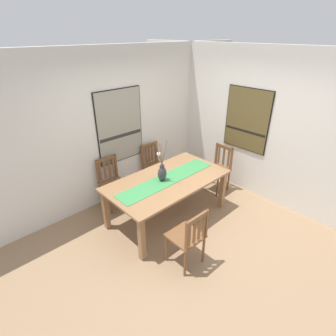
{
  "coord_description": "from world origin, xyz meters",
  "views": [
    {
      "loc": [
        -2.49,
        -2.06,
        2.89
      ],
      "look_at": [
        0.09,
        0.66,
        0.92
      ],
      "focal_mm": 28.16,
      "sensor_mm": 36.0,
      "label": 1
    }
  ],
  "objects_px": {
    "chair_0": "(188,237)",
    "chair_2": "(154,164)",
    "centerpiece_vase": "(162,172)",
    "chair_3": "(219,168)",
    "painting_on_side_wall": "(247,120)",
    "dining_table": "(167,184)",
    "painting_on_back_wall": "(120,126)",
    "chair_1": "(112,181)"
  },
  "relations": [
    {
      "from": "chair_0",
      "to": "chair_2",
      "type": "xyz_separation_m",
      "value": [
        1.03,
        1.9,
        0.01
      ]
    },
    {
      "from": "chair_0",
      "to": "centerpiece_vase",
      "type": "bearing_deg",
      "value": 66.54
    },
    {
      "from": "chair_3",
      "to": "painting_on_side_wall",
      "type": "xyz_separation_m",
      "value": [
        0.4,
        -0.24,
        0.95
      ]
    },
    {
      "from": "dining_table",
      "to": "painting_on_side_wall",
      "type": "relative_size",
      "value": 1.72
    },
    {
      "from": "chair_3",
      "to": "painting_on_back_wall",
      "type": "bearing_deg",
      "value": 139.98
    },
    {
      "from": "chair_2",
      "to": "chair_1",
      "type": "bearing_deg",
      "value": 179.46
    },
    {
      "from": "dining_table",
      "to": "painting_on_side_wall",
      "type": "xyz_separation_m",
      "value": [
        1.76,
        -0.27,
        0.77
      ]
    },
    {
      "from": "chair_0",
      "to": "painting_on_back_wall",
      "type": "xyz_separation_m",
      "value": [
        0.45,
        2.12,
        0.89
      ]
    },
    {
      "from": "chair_2",
      "to": "painting_on_back_wall",
      "type": "relative_size",
      "value": 0.69
    },
    {
      "from": "centerpiece_vase",
      "to": "painting_on_side_wall",
      "type": "relative_size",
      "value": 0.64
    },
    {
      "from": "dining_table",
      "to": "painting_on_side_wall",
      "type": "distance_m",
      "value": 1.94
    },
    {
      "from": "chair_0",
      "to": "chair_3",
      "type": "relative_size",
      "value": 0.98
    },
    {
      "from": "dining_table",
      "to": "chair_3",
      "type": "xyz_separation_m",
      "value": [
        1.36,
        -0.03,
        -0.18
      ]
    },
    {
      "from": "painting_on_back_wall",
      "to": "painting_on_side_wall",
      "type": "xyz_separation_m",
      "value": [
        1.82,
        -1.44,
        0.05
      ]
    },
    {
      "from": "chair_2",
      "to": "painting_on_side_wall",
      "type": "relative_size",
      "value": 0.78
    },
    {
      "from": "painting_on_side_wall",
      "to": "painting_on_back_wall",
      "type": "bearing_deg",
      "value": 141.62
    },
    {
      "from": "chair_2",
      "to": "chair_3",
      "type": "height_order",
      "value": "chair_3"
    },
    {
      "from": "centerpiece_vase",
      "to": "painting_on_back_wall",
      "type": "bearing_deg",
      "value": 88.65
    },
    {
      "from": "chair_1",
      "to": "painting_on_side_wall",
      "type": "relative_size",
      "value": 0.79
    },
    {
      "from": "centerpiece_vase",
      "to": "chair_1",
      "type": "distance_m",
      "value": 1.09
    },
    {
      "from": "centerpiece_vase",
      "to": "chair_0",
      "type": "height_order",
      "value": "centerpiece_vase"
    },
    {
      "from": "chair_0",
      "to": "chair_1",
      "type": "relative_size",
      "value": 0.98
    },
    {
      "from": "dining_table",
      "to": "painting_on_back_wall",
      "type": "xyz_separation_m",
      "value": [
        -0.06,
        1.17,
        0.72
      ]
    },
    {
      "from": "chair_1",
      "to": "chair_3",
      "type": "distance_m",
      "value": 2.08
    },
    {
      "from": "dining_table",
      "to": "chair_2",
      "type": "distance_m",
      "value": 1.1
    },
    {
      "from": "chair_1",
      "to": "chair_2",
      "type": "xyz_separation_m",
      "value": [
        0.98,
        -0.01,
        0.0
      ]
    },
    {
      "from": "chair_0",
      "to": "painting_on_side_wall",
      "type": "xyz_separation_m",
      "value": [
        2.27,
        0.68,
        0.95
      ]
    },
    {
      "from": "chair_2",
      "to": "chair_3",
      "type": "xyz_separation_m",
      "value": [
        0.85,
        -0.98,
        -0.01
      ]
    },
    {
      "from": "painting_on_back_wall",
      "to": "chair_3",
      "type": "bearing_deg",
      "value": -40.02
    },
    {
      "from": "painting_on_side_wall",
      "to": "chair_3",
      "type": "bearing_deg",
      "value": 148.21
    },
    {
      "from": "painting_on_back_wall",
      "to": "dining_table",
      "type": "bearing_deg",
      "value": -86.92
    },
    {
      "from": "chair_3",
      "to": "chair_2",
      "type": "bearing_deg",
      "value": 130.77
    },
    {
      "from": "chair_2",
      "to": "chair_3",
      "type": "distance_m",
      "value": 1.29
    },
    {
      "from": "chair_0",
      "to": "painting_on_back_wall",
      "type": "height_order",
      "value": "painting_on_back_wall"
    },
    {
      "from": "centerpiece_vase",
      "to": "chair_1",
      "type": "xyz_separation_m",
      "value": [
        -0.38,
        0.93,
        -0.42
      ]
    },
    {
      "from": "dining_table",
      "to": "chair_0",
      "type": "xyz_separation_m",
      "value": [
        -0.52,
        -0.95,
        -0.18
      ]
    },
    {
      "from": "chair_1",
      "to": "chair_0",
      "type": "bearing_deg",
      "value": -91.47
    },
    {
      "from": "centerpiece_vase",
      "to": "chair_3",
      "type": "bearing_deg",
      "value": -2.23
    },
    {
      "from": "chair_2",
      "to": "chair_3",
      "type": "relative_size",
      "value": 0.99
    },
    {
      "from": "painting_on_back_wall",
      "to": "painting_on_side_wall",
      "type": "relative_size",
      "value": 1.13
    },
    {
      "from": "centerpiece_vase",
      "to": "chair_3",
      "type": "relative_size",
      "value": 0.81
    },
    {
      "from": "painting_on_back_wall",
      "to": "centerpiece_vase",
      "type": "bearing_deg",
      "value": -91.35
    }
  ]
}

